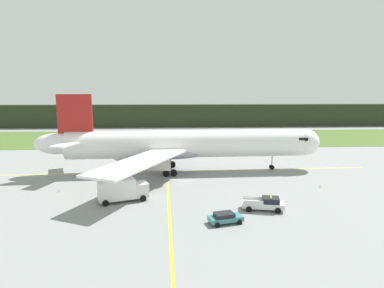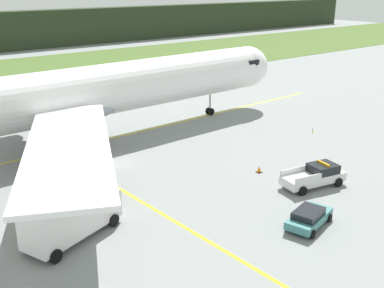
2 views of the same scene
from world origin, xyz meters
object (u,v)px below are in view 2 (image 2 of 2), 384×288
object	(u,v)px
staff_car	(309,217)
ops_pickup_truck	(315,176)
catering_truck	(70,215)
apron_cone	(259,169)
airliner	(79,95)

from	to	relation	value
staff_car	ops_pickup_truck	bearing A→B (deg)	34.44
catering_truck	apron_cone	size ratio (longest dim) A/B	12.26
ops_pickup_truck	staff_car	bearing A→B (deg)	-145.56
ops_pickup_truck	staff_car	distance (m)	7.15
ops_pickup_truck	staff_car	size ratio (longest dim) A/B	1.31
staff_car	apron_cone	distance (m)	9.96
catering_truck	staff_car	world-z (taller)	catering_truck
apron_cone	airliner	bearing A→B (deg)	118.28
ops_pickup_truck	apron_cone	xyz separation A→B (m)	(-1.51, 4.89, -0.61)
airliner	apron_cone	size ratio (longest dim) A/B	90.73
airliner	ops_pickup_truck	bearing A→B (deg)	-64.09
catering_truck	apron_cone	distance (m)	18.06
staff_car	airliner	bearing A→B (deg)	100.07
airliner	apron_cone	distance (m)	19.47
ops_pickup_truck	airliner	bearing A→B (deg)	115.91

